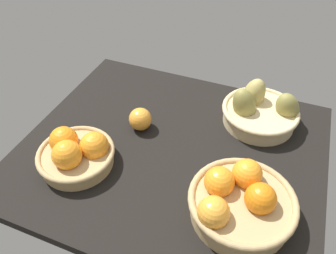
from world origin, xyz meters
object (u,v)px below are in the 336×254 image
object	(u,v)px
basket_far_right_pears	(260,111)
basket_near_right	(240,201)
loose_orange_front_gap	(140,119)
basket_near_left	(76,153)

from	to	relation	value
basket_far_right_pears	basket_near_right	bearing A→B (deg)	-87.50
basket_far_right_pears	loose_orange_front_gap	world-z (taller)	basket_far_right_pears
basket_far_right_pears	basket_near_right	distance (cm)	35.23
basket_near_left	basket_far_right_pears	bearing A→B (deg)	39.92
basket_near_left	loose_orange_front_gap	size ratio (longest dim) A/B	3.02
basket_far_right_pears	basket_near_right	world-z (taller)	basket_far_right_pears
basket_near_right	loose_orange_front_gap	world-z (taller)	basket_near_right
basket_near_left	basket_near_right	size ratio (longest dim) A/B	0.83
basket_far_right_pears	loose_orange_front_gap	xyz separation A→B (cm)	(-32.55, -16.36, -0.67)
basket_far_right_pears	basket_near_right	xyz separation A→B (cm)	(1.54, -35.20, 0.55)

